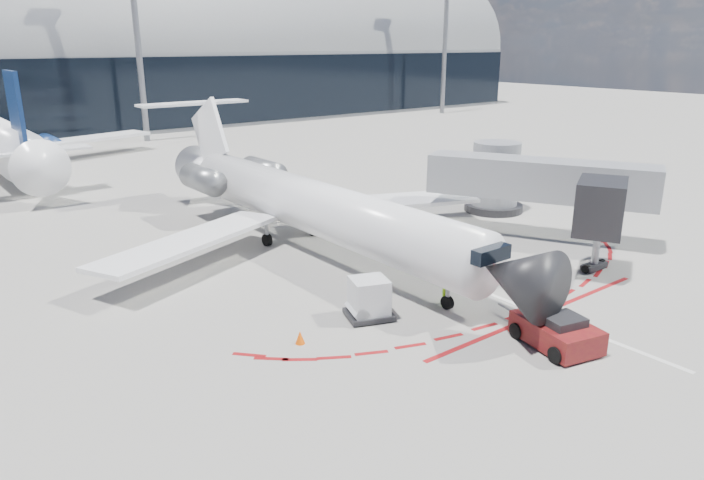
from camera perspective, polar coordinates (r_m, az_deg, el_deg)
ground at (r=35.82m, az=1.79°, el=-0.76°), size 260.00×260.00×0.00m
apron_centerline at (r=37.30m, az=-0.17°, el=0.01°), size 0.25×40.00×0.01m
apron_stop_bar at (r=28.54m, az=16.78°, el=-6.44°), size 14.00×0.25×0.01m
terminal_building at (r=93.70m, az=-25.32°, el=14.27°), size 150.00×24.15×24.00m
jet_bridge at (r=39.99m, az=15.57°, el=5.01°), size 10.03×15.20×4.90m
light_mast_centre at (r=78.82m, az=-19.00°, el=17.56°), size 0.70×0.70×25.00m
light_mast_east at (r=106.73m, az=8.48°, el=18.03°), size 0.70×0.70×25.00m
regional_jet at (r=35.53m, az=-4.42°, el=3.40°), size 25.11×30.97×7.76m
pushback_tug at (r=25.65m, az=18.11°, el=-7.92°), size 2.81×5.28×1.34m
ramp_worker at (r=28.23m, az=8.48°, el=-4.35°), size 0.71×0.65×1.62m
uld_container at (r=26.62m, az=1.56°, el=-5.37°), size 2.33×2.16×1.78m
safety_cone_left at (r=24.78m, az=-4.75°, el=-8.81°), size 0.38×0.38×0.53m
safety_cone_right at (r=26.53m, az=18.27°, el=-7.93°), size 0.33×0.33×0.46m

